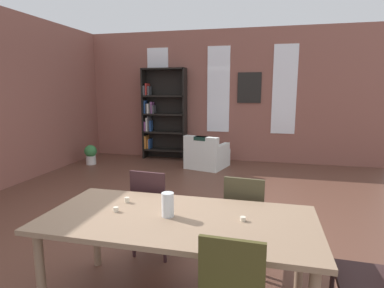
# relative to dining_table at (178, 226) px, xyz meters

# --- Properties ---
(ground_plane) EXTENTS (10.76, 10.76, 0.00)m
(ground_plane) POSITION_rel_dining_table_xyz_m (-0.55, 1.37, -0.70)
(ground_plane) COLOR brown
(back_wall_brick) EXTENTS (7.67, 0.12, 3.18)m
(back_wall_brick) POSITION_rel_dining_table_xyz_m (-0.55, 5.57, 0.89)
(back_wall_brick) COLOR #8E5549
(back_wall_brick) RESTS_ON ground
(window_pane_0) EXTENTS (0.55, 0.02, 2.07)m
(window_pane_0) POSITION_rel_dining_table_xyz_m (-2.10, 5.50, 1.05)
(window_pane_0) COLOR white
(window_pane_1) EXTENTS (0.55, 0.02, 2.07)m
(window_pane_1) POSITION_rel_dining_table_xyz_m (-0.55, 5.50, 1.05)
(window_pane_1) COLOR white
(window_pane_2) EXTENTS (0.55, 0.02, 2.07)m
(window_pane_2) POSITION_rel_dining_table_xyz_m (1.01, 5.50, 1.05)
(window_pane_2) COLOR white
(dining_table) EXTENTS (2.15, 1.00, 0.78)m
(dining_table) POSITION_rel_dining_table_xyz_m (0.00, 0.00, 0.00)
(dining_table) COLOR #93755B
(dining_table) RESTS_ON ground
(vase_on_table) EXTENTS (0.10, 0.10, 0.19)m
(vase_on_table) POSITION_rel_dining_table_xyz_m (-0.08, 0.00, 0.17)
(vase_on_table) COLOR silver
(vase_on_table) RESTS_ON dining_table
(tealight_candle_0) EXTENTS (0.04, 0.04, 0.04)m
(tealight_candle_0) POSITION_rel_dining_table_xyz_m (-0.53, -0.01, 0.09)
(tealight_candle_0) COLOR silver
(tealight_candle_0) RESTS_ON dining_table
(tealight_candle_1) EXTENTS (0.04, 0.04, 0.05)m
(tealight_candle_1) POSITION_rel_dining_table_xyz_m (-0.53, 0.21, 0.10)
(tealight_candle_1) COLOR silver
(tealight_candle_1) RESTS_ON dining_table
(tealight_candle_2) EXTENTS (0.04, 0.04, 0.03)m
(tealight_candle_2) POSITION_rel_dining_table_xyz_m (0.50, 0.05, 0.09)
(tealight_candle_2) COLOR silver
(tealight_candle_2) RESTS_ON dining_table
(dining_chair_far_right) EXTENTS (0.43, 0.43, 0.95)m
(dining_chair_far_right) POSITION_rel_dining_table_xyz_m (0.48, 0.73, -0.19)
(dining_chair_far_right) COLOR #47412B
(dining_chair_far_right) RESTS_ON ground
(dining_chair_head_right) EXTENTS (0.41, 0.41, 0.95)m
(dining_chair_head_right) POSITION_rel_dining_table_xyz_m (1.45, -0.00, -0.19)
(dining_chair_head_right) COLOR #352222
(dining_chair_head_right) RESTS_ON ground
(dining_chair_far_left) EXTENTS (0.43, 0.43, 0.95)m
(dining_chair_far_left) POSITION_rel_dining_table_xyz_m (-0.49, 0.73, -0.19)
(dining_chair_far_left) COLOR #3A2125
(dining_chair_far_left) RESTS_ON ground
(bookshelf_tall) EXTENTS (1.11, 0.32, 2.28)m
(bookshelf_tall) POSITION_rel_dining_table_xyz_m (-1.96, 5.33, 0.44)
(bookshelf_tall) COLOR black
(bookshelf_tall) RESTS_ON ground
(armchair_white) EXTENTS (0.98, 0.98, 0.75)m
(armchair_white) POSITION_rel_dining_table_xyz_m (-0.66, 4.62, -0.42)
(armchair_white) COLOR white
(armchair_white) RESTS_ON ground
(potted_plant_by_shelf) EXTENTS (0.29, 0.29, 0.46)m
(potted_plant_by_shelf) POSITION_rel_dining_table_xyz_m (-3.39, 4.29, -0.45)
(potted_plant_by_shelf) COLOR silver
(potted_plant_by_shelf) RESTS_ON ground
(framed_picture) EXTENTS (0.56, 0.03, 0.72)m
(framed_picture) POSITION_rel_dining_table_xyz_m (0.20, 5.50, 1.10)
(framed_picture) COLOR black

